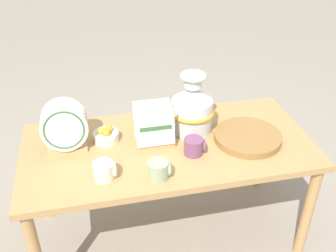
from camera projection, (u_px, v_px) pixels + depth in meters
ground_plane at (168, 232)px, 2.35m from camera, size 14.00×14.00×0.00m
display_table at (168, 156)px, 2.05m from camera, size 1.48×0.70×0.64m
ceramic_vase at (192, 107)px, 2.05m from camera, size 0.24×0.24×0.33m
dish_rack_round_plates at (65, 130)px, 1.92m from camera, size 0.23×0.15×0.25m
dish_rack_square_plates at (154, 130)px, 1.98m from camera, size 0.19×0.15×0.21m
wicker_charger_stack at (248, 137)px, 2.03m from camera, size 0.35×0.35×0.04m
mug_sage_glaze at (159, 170)px, 1.77m from camera, size 0.10×0.10×0.08m
mug_plum_glaze at (194, 146)px, 1.92m from camera, size 0.10×0.10×0.08m
mug_cream_glaze at (105, 171)px, 1.76m from camera, size 0.10×0.10×0.08m
fruit_bowl at (106, 135)px, 2.02m from camera, size 0.13×0.13×0.08m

